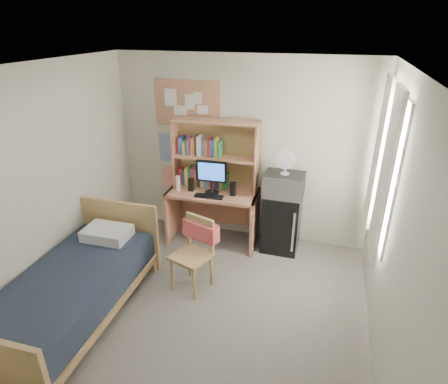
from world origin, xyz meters
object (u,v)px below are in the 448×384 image
(bulletin_board, at_px, (187,104))
(desk_fan, at_px, (286,164))
(mini_fridge, at_px, (282,221))
(bed, at_px, (73,295))
(microwave, at_px, (284,185))
(monitor, at_px, (212,178))
(desk_chair, at_px, (191,256))
(speaker_right, at_px, (233,189))
(speaker_left, at_px, (191,185))
(desk, at_px, (213,216))

(bulletin_board, relative_size, desk_fan, 3.22)
(mini_fridge, xyz_separation_m, bed, (-1.93, -2.01, -0.14))
(mini_fridge, height_order, microwave, microwave)
(bulletin_board, bearing_deg, microwave, -10.60)
(bulletin_board, height_order, bed, bulletin_board)
(monitor, height_order, microwave, monitor)
(bulletin_board, relative_size, desk_chair, 1.05)
(speaker_right, bearing_deg, speaker_left, 180.00)
(speaker_right, bearing_deg, microwave, 6.53)
(bed, bearing_deg, desk_fan, 44.92)
(monitor, bearing_deg, desk, 90.00)
(mini_fridge, height_order, speaker_right, speaker_right)
(bed, relative_size, speaker_left, 11.28)
(monitor, bearing_deg, microwave, 4.53)
(bulletin_board, xyz_separation_m, desk_fan, (1.44, -0.27, -0.64))
(bed, bearing_deg, bulletin_board, 76.83)
(mini_fridge, relative_size, bed, 0.41)
(bulletin_board, distance_m, speaker_left, 1.12)
(mini_fridge, xyz_separation_m, monitor, (-0.98, -0.13, 0.60))
(monitor, xyz_separation_m, speaker_left, (-0.30, -0.01, -0.14))
(desk_chair, distance_m, speaker_right, 1.17)
(desk, xyz_separation_m, speaker_left, (-0.30, -0.07, 0.48))
(mini_fridge, distance_m, speaker_right, 0.83)
(monitor, bearing_deg, desk_chair, -87.59)
(desk_fan, bearing_deg, mini_fridge, 90.00)
(monitor, height_order, speaker_left, monitor)
(desk_chair, bearing_deg, speaker_left, 127.95)
(speaker_left, height_order, desk_fan, desk_fan)
(desk_fan, bearing_deg, bulletin_board, 170.51)
(desk_chair, xyz_separation_m, mini_fridge, (0.90, 1.18, -0.03))
(bulletin_board, xyz_separation_m, desk, (0.46, -0.32, -1.53))
(desk_fan, bearing_deg, microwave, 0.00)
(microwave, xyz_separation_m, desk_fan, (0.00, 0.00, 0.30))
(bed, height_order, monitor, monitor)
(bulletin_board, relative_size, bed, 0.46)
(desk, xyz_separation_m, desk_chair, (0.08, -1.11, 0.06))
(desk, relative_size, mini_fridge, 1.51)
(mini_fridge, relative_size, speaker_right, 4.47)
(speaker_left, bearing_deg, desk_chair, -71.89)
(speaker_right, bearing_deg, bed, -125.56)
(bed, relative_size, speaker_right, 10.86)
(monitor, bearing_deg, speaker_right, -0.00)
(desk, height_order, monitor, monitor)
(bed, distance_m, speaker_right, 2.35)
(desk, bearing_deg, speaker_right, -11.31)
(speaker_left, bearing_deg, bulletin_board, 111.33)
(desk, height_order, bed, desk)
(desk, relative_size, monitor, 2.80)
(bulletin_board, height_order, desk, bulletin_board)
(bulletin_board, bearing_deg, bed, -102.31)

